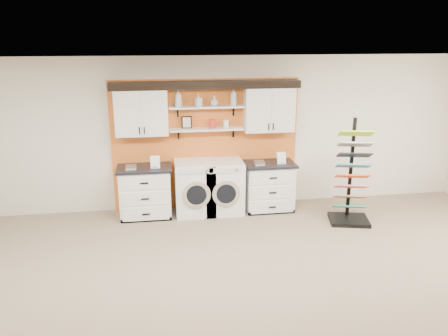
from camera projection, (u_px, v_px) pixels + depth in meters
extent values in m
plane|color=white|center=(253.00, 76.00, 3.81)|extent=(10.00, 10.00, 0.00)
plane|color=beige|center=(206.00, 134.00, 8.01)|extent=(10.00, 0.00, 10.00)
cube|color=orange|center=(206.00, 145.00, 8.03)|extent=(3.40, 0.07, 2.40)
cube|color=white|center=(141.00, 111.00, 7.52)|extent=(0.90, 0.34, 0.84)
cube|color=white|center=(128.00, 113.00, 7.32)|extent=(0.42, 0.01, 0.78)
cube|color=white|center=(154.00, 113.00, 7.38)|extent=(0.42, 0.01, 0.78)
cube|color=white|center=(269.00, 108.00, 7.84)|extent=(0.90, 0.34, 0.84)
cube|color=white|center=(259.00, 110.00, 7.64)|extent=(0.42, 0.01, 0.78)
cube|color=white|center=(283.00, 109.00, 7.70)|extent=(0.42, 0.01, 0.78)
cube|color=white|center=(207.00, 129.00, 7.78)|extent=(1.32, 0.28, 0.03)
cube|color=white|center=(206.00, 107.00, 7.66)|extent=(1.32, 0.28, 0.03)
cube|color=black|center=(206.00, 84.00, 7.57)|extent=(3.30, 0.40, 0.10)
cube|color=black|center=(207.00, 88.00, 7.40)|extent=(3.30, 0.04, 0.04)
cube|color=black|center=(187.00, 122.00, 7.74)|extent=(0.18, 0.02, 0.22)
cube|color=beige|center=(187.00, 122.00, 7.73)|extent=(0.14, 0.01, 0.18)
cylinder|color=red|center=(212.00, 124.00, 7.77)|extent=(0.11, 0.11, 0.16)
cylinder|color=silver|center=(226.00, 124.00, 7.80)|extent=(0.10, 0.10, 0.14)
cube|color=white|center=(146.00, 192.00, 7.80)|extent=(0.89, 0.60, 0.89)
cube|color=black|center=(146.00, 220.00, 7.66)|extent=(0.89, 0.06, 0.07)
cube|color=black|center=(144.00, 168.00, 7.66)|extent=(0.94, 0.66, 0.04)
cube|color=white|center=(144.00, 183.00, 7.42)|extent=(0.81, 0.02, 0.25)
cube|color=white|center=(145.00, 199.00, 7.51)|extent=(0.81, 0.02, 0.25)
cube|color=white|center=(146.00, 214.00, 7.59)|extent=(0.81, 0.02, 0.25)
cube|color=white|center=(269.00, 187.00, 8.12)|extent=(0.86, 0.60, 0.86)
cube|color=black|center=(271.00, 212.00, 7.98)|extent=(0.86, 0.06, 0.07)
cube|color=black|center=(269.00, 164.00, 7.99)|extent=(0.92, 0.66, 0.04)
cube|color=white|center=(273.00, 178.00, 7.75)|extent=(0.79, 0.02, 0.24)
cube|color=white|center=(273.00, 192.00, 7.83)|extent=(0.79, 0.02, 0.24)
cube|color=white|center=(272.00, 207.00, 7.91)|extent=(0.79, 0.02, 0.24)
cube|color=white|center=(195.00, 187.00, 7.91)|extent=(0.71, 0.66, 0.98)
cube|color=silver|center=(196.00, 171.00, 7.47)|extent=(0.60, 0.02, 0.10)
cylinder|color=silver|center=(196.00, 195.00, 7.59)|extent=(0.50, 0.05, 0.50)
cylinder|color=black|center=(197.00, 195.00, 7.57)|extent=(0.35, 0.03, 0.35)
cube|color=white|center=(223.00, 186.00, 7.98)|extent=(0.70, 0.66, 0.97)
cube|color=silver|center=(226.00, 170.00, 7.54)|extent=(0.59, 0.02, 0.10)
cylinder|color=silver|center=(226.00, 193.00, 7.67)|extent=(0.49, 0.05, 0.49)
cylinder|color=black|center=(226.00, 194.00, 7.65)|extent=(0.35, 0.03, 0.35)
cube|color=black|center=(349.00, 220.00, 7.65)|extent=(0.77, 0.69, 0.07)
cube|color=black|center=(351.00, 168.00, 7.58)|extent=(0.07, 0.07, 1.76)
cube|color=#248673|center=(350.00, 207.00, 7.60)|extent=(0.60, 0.43, 0.16)
cube|color=#AB6347|center=(351.00, 197.00, 7.55)|extent=(0.60, 0.43, 0.16)
cube|color=#E5667F|center=(351.00, 186.00, 7.49)|extent=(0.60, 0.43, 0.16)
cube|color=#D25718|center=(352.00, 176.00, 7.44)|extent=(0.60, 0.43, 0.16)
cube|color=#3987C7|center=(353.00, 166.00, 7.38)|extent=(0.60, 0.43, 0.16)
cube|color=black|center=(354.00, 155.00, 7.33)|extent=(0.60, 0.43, 0.16)
cube|color=#B9B9B9|center=(355.00, 144.00, 7.27)|extent=(0.60, 0.43, 0.16)
cube|color=#B9E518|center=(356.00, 133.00, 7.22)|extent=(0.60, 0.43, 0.16)
imported|color=silver|center=(178.00, 98.00, 7.55)|extent=(0.13, 0.13, 0.30)
imported|color=silver|center=(198.00, 100.00, 7.61)|extent=(0.13, 0.13, 0.22)
imported|color=silver|center=(214.00, 101.00, 7.65)|extent=(0.15, 0.15, 0.17)
imported|color=silver|center=(233.00, 97.00, 7.68)|extent=(0.14, 0.13, 0.30)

